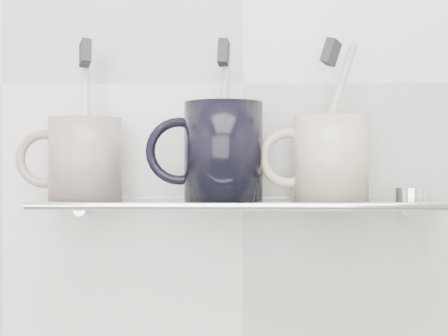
{
  "coord_description": "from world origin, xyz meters",
  "views": [
    {
      "loc": [
        -0.01,
        0.28,
        1.15
      ],
      "look_at": [
        -0.02,
        1.04,
        1.14
      ],
      "focal_mm": 50.0,
      "sensor_mm": 36.0,
      "label": 1
    }
  ],
  "objects_px": {
    "shelf_glass": "(243,203)",
    "mug_left": "(86,159)",
    "mug_center": "(223,151)",
    "mug_right": "(331,158)"
  },
  "relations": [
    {
      "from": "shelf_glass",
      "to": "mug_left",
      "type": "relative_size",
      "value": 4.97
    },
    {
      "from": "mug_center",
      "to": "mug_left",
      "type": "bearing_deg",
      "value": 166.83
    },
    {
      "from": "mug_left",
      "to": "mug_center",
      "type": "bearing_deg",
      "value": -4.44
    },
    {
      "from": "mug_left",
      "to": "shelf_glass",
      "type": "bearing_deg",
      "value": -5.91
    },
    {
      "from": "shelf_glass",
      "to": "mug_right",
      "type": "relative_size",
      "value": 4.86
    },
    {
      "from": "mug_center",
      "to": "mug_right",
      "type": "xyz_separation_m",
      "value": [
        0.13,
        0.0,
        -0.01
      ]
    },
    {
      "from": "mug_left",
      "to": "mug_right",
      "type": "height_order",
      "value": "mug_right"
    },
    {
      "from": "shelf_glass",
      "to": "mug_right",
      "type": "height_order",
      "value": "mug_right"
    },
    {
      "from": "shelf_glass",
      "to": "mug_center",
      "type": "relative_size",
      "value": 4.18
    },
    {
      "from": "mug_right",
      "to": "shelf_glass",
      "type": "bearing_deg",
      "value": -163.59
    }
  ]
}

